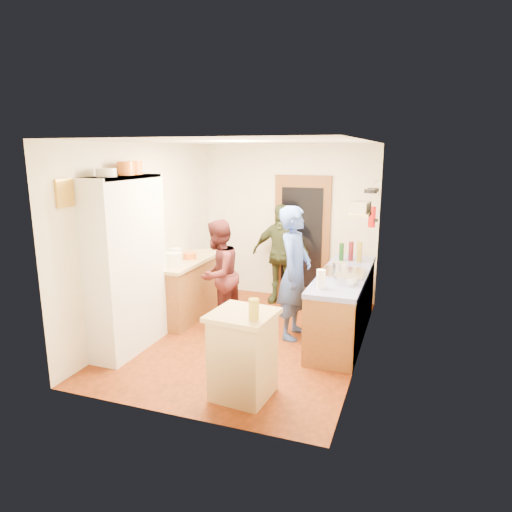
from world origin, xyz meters
The scene contains 44 objects.
floor centered at (0.00, 0.00, -0.01)m, with size 3.00×4.00×0.02m, color maroon.
ceiling centered at (0.00, 0.00, 2.61)m, with size 3.00×4.00×0.02m, color silver.
wall_back centered at (0.00, 2.01, 1.30)m, with size 3.00×0.02×2.60m, color silver.
wall_front centered at (0.00, -2.01, 1.30)m, with size 3.00×0.02×2.60m, color silver.
wall_left centered at (-1.51, 0.00, 1.30)m, with size 0.02×4.00×2.60m, color silver.
wall_right centered at (1.51, 0.00, 1.30)m, with size 0.02×4.00×2.60m, color silver.
door_frame centered at (0.25, 1.97, 1.05)m, with size 0.95×0.06×2.10m, color brown.
door_glass centered at (0.25, 1.94, 1.05)m, with size 0.70×0.02×1.70m, color black.
hutch_body centered at (-1.30, -0.80, 1.10)m, with size 0.40×1.20×2.20m, color silver.
hutch_top_shelf centered at (-1.30, -0.80, 2.18)m, with size 0.40×1.14×0.04m, color silver.
plate_stack centered at (-1.30, -1.07, 2.25)m, with size 0.23×0.23×0.10m, color white.
orange_pot_a centered at (-1.30, -0.69, 2.28)m, with size 0.20×0.20×0.16m, color orange.
orange_pot_b centered at (-1.30, -0.51, 2.28)m, with size 0.19×0.19×0.17m, color orange.
left_counter_base centered at (-1.20, 0.45, 0.42)m, with size 0.60×1.40×0.85m, color brown.
left_counter_top centered at (-1.20, 0.45, 0.88)m, with size 0.64×1.44×0.05m, color tan.
toaster centered at (-1.15, 0.05, 0.99)m, with size 0.25×0.17×0.19m, color white.
kettle centered at (-1.25, 0.34, 0.99)m, with size 0.17×0.17×0.19m, color white.
orange_bowl centered at (-1.12, 0.52, 0.94)m, with size 0.20×0.20×0.09m, color orange.
chopping_board centered at (-1.18, 1.01, 0.91)m, with size 0.30×0.22×0.03m, color tan.
right_counter_base centered at (1.20, 0.50, 0.42)m, with size 0.60×2.20×0.84m, color brown.
right_counter_top centered at (1.20, 0.50, 0.87)m, with size 0.62×2.22×0.06m, color #1C1FA1.
hob centered at (1.20, 0.39, 0.92)m, with size 0.55×0.58×0.04m, color silver.
pot_on_hob centered at (1.15, 0.39, 1.00)m, with size 0.18×0.18×0.12m, color silver.
bottle_a centered at (1.05, 1.16, 1.03)m, with size 0.07×0.07×0.27m, color #143F14.
bottle_b centered at (1.18, 1.22, 1.04)m, with size 0.07×0.07×0.29m, color #591419.
bottle_c centered at (1.31, 1.16, 1.05)m, with size 0.08×0.08×0.31m, color olive.
paper_towel centered at (1.05, -0.32, 1.01)m, with size 0.10×0.10×0.23m, color white.
mixing_bowl centered at (1.30, -0.05, 0.95)m, with size 0.28×0.28×0.11m, color silver.
island_base centered at (0.49, -1.43, 0.43)m, with size 0.55×0.55×0.86m, color tan.
island_top centered at (0.49, -1.43, 0.89)m, with size 0.62×0.62×0.05m, color tan.
cutting_board centered at (0.45, -1.37, 0.90)m, with size 0.35×0.28×0.02m, color white.
oil_jar centered at (0.66, -1.57, 1.01)m, with size 0.10×0.10×0.20m, color #AD9E2D.
pan_rail centered at (1.46, 1.52, 2.05)m, with size 0.02×0.02×0.65m, color silver.
pan_hang_a centered at (1.40, 1.35, 1.92)m, with size 0.18×0.18×0.05m, color black.
pan_hang_b centered at (1.40, 1.55, 1.90)m, with size 0.16×0.16×0.05m, color black.
pan_hang_c centered at (1.40, 1.75, 1.91)m, with size 0.17×0.17×0.05m, color black.
wall_shelf centered at (1.37, 0.45, 1.70)m, with size 0.26×0.42×0.03m, color tan.
radio centered at (1.37, 0.45, 1.79)m, with size 0.22×0.30×0.15m, color silver.
ext_bracket centered at (1.47, 1.70, 1.45)m, with size 0.06×0.10×0.04m, color black.
fire_extinguisher centered at (1.41, 1.70, 1.50)m, with size 0.11×0.11×0.32m, color red.
picture_frame centered at (-1.48, -1.55, 2.05)m, with size 0.03×0.25×0.30m, color gold.
person_hob centered at (0.61, 0.24, 0.90)m, with size 0.65×0.43×1.79m, color #324DA0.
person_left centered at (-0.49, 0.26, 0.78)m, with size 0.76×0.59×1.56m, color #44191A.
person_back centered at (-0.01, 1.61, 0.83)m, with size 0.97×0.40×1.65m, color #30391F.
Camera 1 is at (2.06, -5.45, 2.48)m, focal length 32.00 mm.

